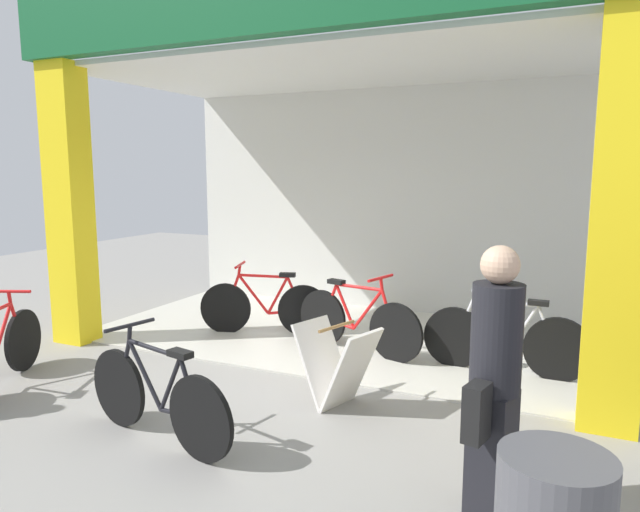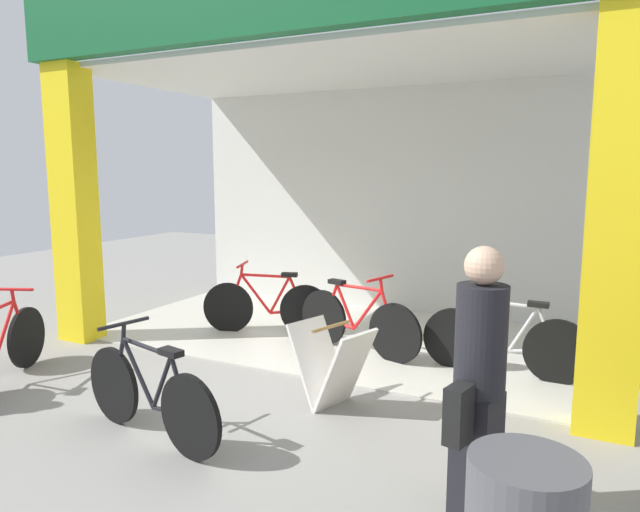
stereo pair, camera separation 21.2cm
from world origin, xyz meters
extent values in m
plane|color=gray|center=(0.00, 0.00, 0.00)|extent=(20.80, 20.80, 0.00)
cube|color=beige|center=(0.00, 1.60, 0.01)|extent=(6.40, 3.20, 0.02)
cube|color=silver|center=(0.00, 3.20, 1.68)|extent=(6.40, 0.12, 3.37)
cube|color=yellow|center=(-2.97, 0.00, 1.68)|extent=(0.46, 0.36, 3.37)
cube|color=yellow|center=(2.97, 0.00, 1.68)|extent=(0.46, 0.36, 3.37)
cube|color=silver|center=(0.00, 1.60, 3.34)|extent=(6.40, 3.20, 0.06)
cylinder|color=black|center=(-0.11, 1.13, 0.34)|extent=(0.66, 0.22, 0.68)
cylinder|color=black|center=(0.89, 0.85, 0.34)|extent=(0.66, 0.22, 0.68)
cylinder|color=red|center=(0.12, 1.06, 0.31)|extent=(0.45, 0.16, 0.09)
cylinder|color=red|center=(0.21, 1.04, 0.53)|extent=(0.29, 0.11, 0.51)
cylinder|color=red|center=(0.53, 0.95, 0.54)|extent=(0.41, 0.15, 0.53)
cylinder|color=red|center=(0.40, 0.99, 0.79)|extent=(0.64, 0.21, 0.05)
cylinder|color=red|center=(0.00, 1.10, 0.56)|extent=(0.22, 0.09, 0.45)
cylinder|color=red|center=(0.79, 0.88, 0.57)|extent=(0.21, 0.09, 0.47)
cylinder|color=red|center=(0.70, 0.91, 0.86)|extent=(0.07, 0.05, 0.14)
cylinder|color=red|center=(0.69, 0.91, 0.93)|extent=(0.16, 0.46, 0.03)
cube|color=black|center=(0.09, 1.07, 0.81)|extent=(0.22, 0.15, 0.05)
cylinder|color=black|center=(-0.49, 1.37, 0.33)|extent=(0.64, 0.25, 0.66)
cylinder|color=black|center=(-1.47, 1.05, 0.33)|extent=(0.64, 0.25, 0.66)
cylinder|color=red|center=(-0.72, 1.30, 0.31)|extent=(0.44, 0.17, 0.09)
cylinder|color=red|center=(-0.81, 1.27, 0.52)|extent=(0.29, 0.12, 0.50)
cylinder|color=red|center=(-1.11, 1.17, 0.53)|extent=(0.40, 0.16, 0.52)
cylinder|color=red|center=(-0.99, 1.21, 0.77)|extent=(0.62, 0.23, 0.05)
cylinder|color=red|center=(-0.60, 1.34, 0.55)|extent=(0.22, 0.10, 0.45)
cylinder|color=red|center=(-1.37, 1.08, 0.56)|extent=(0.20, 0.10, 0.46)
cylinder|color=red|center=(-1.28, 1.11, 0.85)|extent=(0.06, 0.05, 0.14)
cylinder|color=red|center=(-1.27, 1.11, 0.91)|extent=(0.18, 0.45, 0.03)
cube|color=black|center=(-0.69, 1.31, 0.79)|extent=(0.22, 0.16, 0.05)
cylinder|color=black|center=(2.55, 0.96, 0.33)|extent=(0.67, 0.05, 0.67)
cylinder|color=black|center=(1.52, 0.97, 0.33)|extent=(0.67, 0.05, 0.67)
cylinder|color=silver|center=(2.31, 0.96, 0.31)|extent=(0.45, 0.04, 0.09)
cylinder|color=silver|center=(2.21, 0.96, 0.52)|extent=(0.29, 0.04, 0.50)
cylinder|color=silver|center=(1.90, 0.97, 0.53)|extent=(0.41, 0.04, 0.52)
cylinder|color=silver|center=(2.02, 0.96, 0.77)|extent=(0.64, 0.04, 0.05)
cylinder|color=silver|center=(2.44, 0.96, 0.55)|extent=(0.22, 0.04, 0.45)
cylinder|color=silver|center=(1.62, 0.97, 0.56)|extent=(0.20, 0.04, 0.46)
cylinder|color=silver|center=(1.72, 0.97, 0.85)|extent=(0.06, 0.04, 0.14)
cylinder|color=silver|center=(1.73, 0.97, 0.92)|extent=(0.03, 0.46, 0.03)
cube|color=black|center=(2.34, 0.96, 0.80)|extent=(0.20, 0.10, 0.05)
cylinder|color=black|center=(0.24, -1.84, 0.33)|extent=(0.65, 0.18, 0.65)
cylinder|color=black|center=(-0.74, -1.63, 0.33)|extent=(0.65, 0.18, 0.65)
cylinder|color=black|center=(0.01, -1.79, 0.30)|extent=(0.44, 0.13, 0.08)
cylinder|color=black|center=(-0.08, -1.77, 0.51)|extent=(0.28, 0.10, 0.49)
cylinder|color=black|center=(-0.38, -1.70, 0.52)|extent=(0.40, 0.12, 0.51)
cylinder|color=black|center=(-0.26, -1.73, 0.76)|extent=(0.62, 0.17, 0.05)
cylinder|color=black|center=(0.13, -1.82, 0.54)|extent=(0.22, 0.08, 0.44)
cylinder|color=black|center=(-0.64, -1.65, 0.55)|extent=(0.20, 0.08, 0.45)
cylinder|color=black|center=(-0.55, -1.67, 0.83)|extent=(0.06, 0.05, 0.14)
cylinder|color=black|center=(-0.54, -1.67, 0.90)|extent=(0.13, 0.45, 0.03)
cube|color=black|center=(0.05, -1.80, 0.78)|extent=(0.21, 0.14, 0.05)
cylinder|color=black|center=(-2.64, -1.02, 0.33)|extent=(0.30, 0.62, 0.66)
cylinder|color=red|center=(-2.50, -1.36, 0.52)|extent=(0.19, 0.38, 0.51)
cylinder|color=red|center=(-2.61, -1.11, 0.55)|extent=(0.11, 0.19, 0.45)
cylinder|color=red|center=(-2.57, -1.19, 0.84)|extent=(0.05, 0.07, 0.14)
cylinder|color=red|center=(-2.57, -1.20, 0.90)|extent=(0.43, 0.21, 0.03)
cube|color=silver|center=(0.60, -0.45, 0.37)|extent=(0.49, 0.56, 0.75)
cube|color=silver|center=(0.92, -0.56, 0.37)|extent=(0.49, 0.56, 0.75)
cylinder|color=olive|center=(0.76, -0.50, 0.74)|extent=(0.17, 0.46, 0.03)
cube|color=black|center=(2.27, -1.62, 0.40)|extent=(0.30, 0.32, 0.79)
cylinder|color=black|center=(2.27, -1.62, 1.12)|extent=(0.37, 0.37, 0.66)
sphere|color=#D8AD8C|center=(2.27, -1.62, 1.57)|extent=(0.23, 0.23, 0.23)
cube|color=black|center=(2.21, -1.88, 0.75)|extent=(0.15, 0.20, 0.34)
camera|label=1|loc=(2.68, -5.10, 2.13)|focal=32.32mm
camera|label=2|loc=(2.87, -5.01, 2.13)|focal=32.32mm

